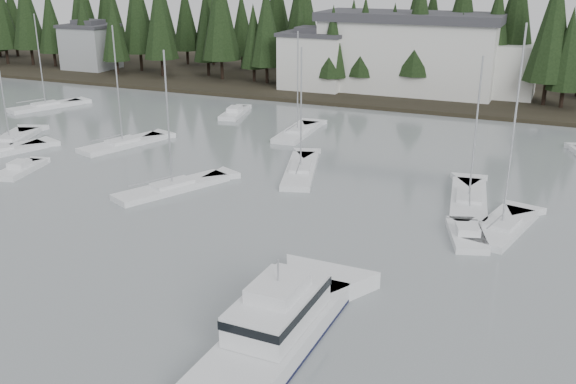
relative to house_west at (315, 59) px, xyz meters
name	(u,v)px	position (x,y,z in m)	size (l,w,h in m)	color
far_shore_land	(458,80)	(18.00, 18.00, -4.65)	(240.00, 54.00, 1.00)	black
conifer_treeline	(446,92)	(18.00, 7.00, -4.65)	(200.00, 22.00, 20.00)	black
house_west	(315,59)	(0.00, 0.00, 0.00)	(9.54, 7.42, 8.75)	silver
house_far_west	(90,46)	(-42.00, 2.00, -0.25)	(8.48, 7.42, 8.25)	#999EA0
harbor_inn	(424,54)	(15.04, 3.34, 1.12)	(29.50, 11.50, 10.90)	silver
cabin_cruiser_center	(275,331)	(22.01, -63.00, -3.88)	(4.08, 12.16, 5.18)	white
sailboat_0	(173,189)	(4.78, -45.44, -4.59)	(6.51, 10.14, 12.02)	white
sailboat_2	(123,145)	(-7.43, -35.80, -4.59)	(5.36, 9.71, 12.66)	white
sailboat_3	(46,108)	(-27.96, -24.58, -4.59)	(5.85, 9.71, 12.42)	white
sailboat_4	(297,134)	(7.33, -24.34, -4.60)	(3.16, 9.30, 11.65)	white
sailboat_5	(468,202)	(27.82, -38.87, -4.60)	(4.03, 10.15, 11.98)	white
sailboat_8	(10,142)	(-19.27, -39.26, -4.59)	(5.86, 9.61, 12.34)	white
sailboat_10	(301,172)	(12.80, -36.91, -4.60)	(5.42, 10.79, 11.69)	white
sailboat_12	(502,229)	(30.80, -43.59, -4.56)	(4.55, 8.48, 14.77)	white
runabout_0	(20,171)	(-10.51, -46.67, -4.52)	(3.27, 5.79, 1.42)	white
runabout_1	(467,238)	(28.77, -46.17, -4.52)	(3.60, 5.48, 1.42)	white
runabout_3	(235,114)	(-3.50, -18.49, -4.52)	(3.51, 7.20, 1.42)	white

